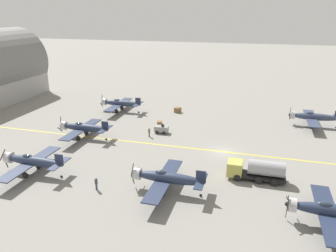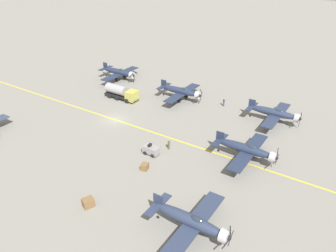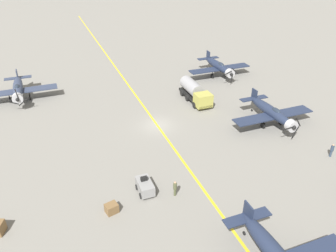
% 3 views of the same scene
% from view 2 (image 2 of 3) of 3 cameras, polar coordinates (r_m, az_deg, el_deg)
% --- Properties ---
extents(ground_plane, '(400.00, 400.00, 0.00)m').
position_cam_2_polar(ground_plane, '(63.52, -9.18, 1.07)').
color(ground_plane, gray).
extents(taxiway_stripe, '(0.30, 160.00, 0.01)m').
position_cam_2_polar(taxiway_stripe, '(63.52, -9.18, 1.07)').
color(taxiway_stripe, yellow).
rests_on(taxiway_stripe, ground).
extents(airplane_near_left, '(12.00, 9.98, 3.65)m').
position_cam_2_polar(airplane_near_left, '(82.94, -8.51, 9.27)').
color(airplane_near_left, '#222C46').
rests_on(airplane_near_left, ground).
extents(airplane_far_center, '(12.00, 9.98, 3.78)m').
position_cam_2_polar(airplane_far_center, '(51.29, 13.52, -3.95)').
color(airplane_far_center, '#232D47').
rests_on(airplane_far_center, ground).
extents(airplane_far_left, '(12.00, 9.98, 3.65)m').
position_cam_2_polar(airplane_far_left, '(63.98, 18.10, 2.18)').
color(airplane_far_left, '#28324B').
rests_on(airplane_far_left, ground).
extents(airplane_mid_left, '(12.00, 9.98, 3.65)m').
position_cam_2_polar(airplane_mid_left, '(70.50, 2.30, 6.07)').
color(airplane_mid_left, '#242E47').
rests_on(airplane_mid_left, ground).
extents(airplane_far_right, '(12.00, 9.98, 3.76)m').
position_cam_2_polar(airplane_far_right, '(38.22, 4.06, -16.16)').
color(airplane_far_right, '#2A354E').
rests_on(airplane_far_right, ground).
extents(fuel_tanker, '(2.68, 8.00, 2.98)m').
position_cam_2_polar(fuel_tanker, '(71.89, -8.12, 5.82)').
color(fuel_tanker, black).
rests_on(fuel_tanker, ground).
extents(tow_tractor, '(1.57, 2.60, 1.79)m').
position_cam_2_polar(tow_tractor, '(52.07, -2.94, -4.16)').
color(tow_tractor, gray).
rests_on(tow_tractor, ground).
extents(ground_crew_walking, '(0.39, 0.39, 1.78)m').
position_cam_2_polar(ground_crew_walking, '(68.88, 9.70, 4.17)').
color(ground_crew_walking, '#334256').
rests_on(ground_crew_walking, ground).
extents(ground_crew_inspecting, '(0.39, 0.39, 1.79)m').
position_cam_2_polar(ground_crew_inspecting, '(53.10, 0.16, -3.17)').
color(ground_crew_inspecting, '#515638').
rests_on(ground_crew_inspecting, ground).
extents(supply_crate_by_tanker, '(1.74, 1.62, 1.17)m').
position_cam_2_polar(supply_crate_by_tanker, '(43.67, -13.72, -12.82)').
color(supply_crate_by_tanker, brown).
rests_on(supply_crate_by_tanker, ground).
extents(supply_crate_mid_lane, '(1.35, 1.21, 0.96)m').
position_cam_2_polar(supply_crate_mid_lane, '(48.87, -4.08, -7.07)').
color(supply_crate_mid_lane, brown).
rests_on(supply_crate_mid_lane, ground).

